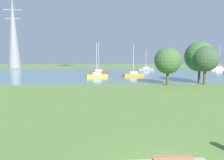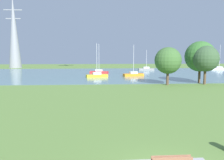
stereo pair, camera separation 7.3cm
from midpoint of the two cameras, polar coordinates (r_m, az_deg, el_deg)
ground_plane at (r=31.98m, az=2.10°, el=-3.07°), size 160.00×160.00×0.00m
water_surface at (r=59.68m, az=-0.69°, el=1.56°), size 140.00×40.00×0.02m
sailboat_gray at (r=72.38m, az=8.57°, el=2.77°), size 4.84×1.65×6.36m
sailboat_orange at (r=53.76m, az=5.40°, el=1.44°), size 5.02×2.56×7.27m
sailboat_red at (r=60.23m, az=-3.21°, el=2.04°), size 5.02×2.60×7.76m
sailboat_yellow at (r=51.37m, az=-3.75°, el=1.20°), size 5.02×2.65×7.52m
sailboat_white at (r=80.50m, az=25.19°, el=2.61°), size 5.02×2.57×8.01m
tree_west_near at (r=39.91m, az=13.84°, el=4.72°), size 4.52×4.52×6.44m
tree_east_near at (r=44.21m, az=21.17°, el=5.49°), size 5.45×5.45×7.55m
tree_mid_shore at (r=42.74m, az=22.35°, el=4.92°), size 4.50×4.50×6.72m
electricity_pylon at (r=90.38m, az=-23.23°, el=10.94°), size 6.40×4.40×25.62m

